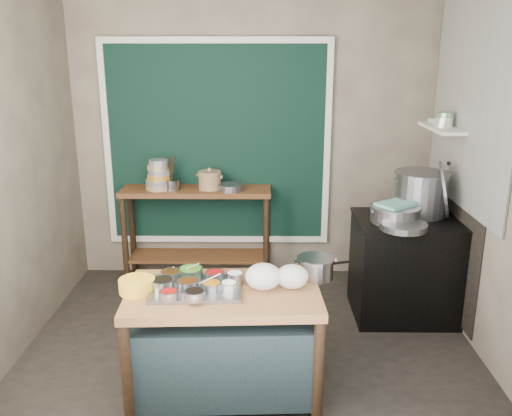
{
  "coord_description": "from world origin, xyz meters",
  "views": [
    {
      "loc": [
        0.08,
        -3.8,
        2.25
      ],
      "look_at": [
        0.04,
        0.25,
        1.06
      ],
      "focal_mm": 38.0,
      "sensor_mm": 36.0,
      "label": 1
    }
  ],
  "objects_px": {
    "prep_table": "(224,342)",
    "yellow_basin": "(137,285)",
    "stock_pot": "(421,193)",
    "condiment_tray": "(196,288)",
    "ceramic_crock": "(210,181)",
    "saucepan": "(315,268)",
    "steamer": "(395,214)",
    "back_counter": "(197,235)",
    "stove_block": "(407,269)",
    "utensil_cup": "(172,184)"
  },
  "relations": [
    {
      "from": "prep_table",
      "to": "yellow_basin",
      "type": "height_order",
      "value": "yellow_basin"
    },
    {
      "from": "prep_table",
      "to": "stock_pot",
      "type": "distance_m",
      "value": 2.16
    },
    {
      "from": "condiment_tray",
      "to": "yellow_basin",
      "type": "relative_size",
      "value": 2.51
    },
    {
      "from": "prep_table",
      "to": "yellow_basin",
      "type": "relative_size",
      "value": 5.39
    },
    {
      "from": "ceramic_crock",
      "to": "yellow_basin",
      "type": "bearing_deg",
      "value": -99.05
    },
    {
      "from": "saucepan",
      "to": "steamer",
      "type": "relative_size",
      "value": 0.61
    },
    {
      "from": "back_counter",
      "to": "saucepan",
      "type": "relative_size",
      "value": 5.52
    },
    {
      "from": "prep_table",
      "to": "stove_block",
      "type": "height_order",
      "value": "stove_block"
    },
    {
      "from": "stove_block",
      "to": "yellow_basin",
      "type": "distance_m",
      "value": 2.4
    },
    {
      "from": "condiment_tray",
      "to": "stock_pot",
      "type": "relative_size",
      "value": 1.23
    },
    {
      "from": "stock_pot",
      "to": "condiment_tray",
      "type": "bearing_deg",
      "value": -144.51
    },
    {
      "from": "saucepan",
      "to": "ceramic_crock",
      "type": "bearing_deg",
      "value": 100.78
    },
    {
      "from": "prep_table",
      "to": "saucepan",
      "type": "height_order",
      "value": "saucepan"
    },
    {
      "from": "stove_block",
      "to": "utensil_cup",
      "type": "bearing_deg",
      "value": 161.97
    },
    {
      "from": "saucepan",
      "to": "steamer",
      "type": "bearing_deg",
      "value": 32.11
    },
    {
      "from": "saucepan",
      "to": "steamer",
      "type": "distance_m",
      "value": 1.12
    },
    {
      "from": "saucepan",
      "to": "ceramic_crock",
      "type": "distance_m",
      "value": 1.87
    },
    {
      "from": "stock_pot",
      "to": "stove_block",
      "type": "bearing_deg",
      "value": -127.15
    },
    {
      "from": "back_counter",
      "to": "stove_block",
      "type": "bearing_deg",
      "value": -21.02
    },
    {
      "from": "stove_block",
      "to": "condiment_tray",
      "type": "height_order",
      "value": "stove_block"
    },
    {
      "from": "condiment_tray",
      "to": "back_counter",
      "type": "bearing_deg",
      "value": 96.51
    },
    {
      "from": "ceramic_crock",
      "to": "utensil_cup",
      "type": "bearing_deg",
      "value": -176.43
    },
    {
      "from": "utensil_cup",
      "to": "yellow_basin",
      "type": "bearing_deg",
      "value": -88.16
    },
    {
      "from": "utensil_cup",
      "to": "stock_pot",
      "type": "relative_size",
      "value": 0.35
    },
    {
      "from": "ceramic_crock",
      "to": "steamer",
      "type": "height_order",
      "value": "ceramic_crock"
    },
    {
      "from": "prep_table",
      "to": "condiment_tray",
      "type": "distance_m",
      "value": 0.43
    },
    {
      "from": "prep_table",
      "to": "utensil_cup",
      "type": "bearing_deg",
      "value": 105.95
    },
    {
      "from": "back_counter",
      "to": "utensil_cup",
      "type": "bearing_deg",
      "value": -169.82
    },
    {
      "from": "saucepan",
      "to": "stock_pot",
      "type": "xyz_separation_m",
      "value": [
        0.99,
        1.06,
        0.24
      ]
    },
    {
      "from": "condiment_tray",
      "to": "utensil_cup",
      "type": "distance_m",
      "value": 1.9
    },
    {
      "from": "back_counter",
      "to": "utensil_cup",
      "type": "relative_size",
      "value": 8.67
    },
    {
      "from": "condiment_tray",
      "to": "steamer",
      "type": "bearing_deg",
      "value": 34.83
    },
    {
      "from": "yellow_basin",
      "to": "ceramic_crock",
      "type": "height_order",
      "value": "ceramic_crock"
    },
    {
      "from": "utensil_cup",
      "to": "stove_block",
      "type": "bearing_deg",
      "value": -18.03
    },
    {
      "from": "back_counter",
      "to": "stove_block",
      "type": "xyz_separation_m",
      "value": [
        1.9,
        -0.73,
        -0.05
      ]
    },
    {
      "from": "yellow_basin",
      "to": "stock_pot",
      "type": "bearing_deg",
      "value": 31.02
    },
    {
      "from": "yellow_basin",
      "to": "steamer",
      "type": "bearing_deg",
      "value": 29.78
    },
    {
      "from": "utensil_cup",
      "to": "steamer",
      "type": "xyz_separation_m",
      "value": [
        1.96,
        -0.78,
        -0.05
      ]
    },
    {
      "from": "prep_table",
      "to": "saucepan",
      "type": "distance_m",
      "value": 0.79
    },
    {
      "from": "stove_block",
      "to": "saucepan",
      "type": "distance_m",
      "value": 1.35
    },
    {
      "from": "condiment_tray",
      "to": "utensil_cup",
      "type": "height_order",
      "value": "utensil_cup"
    },
    {
      "from": "prep_table",
      "to": "stove_block",
      "type": "relative_size",
      "value": 1.39
    },
    {
      "from": "stove_block",
      "to": "steamer",
      "type": "distance_m",
      "value": 0.56
    },
    {
      "from": "utensil_cup",
      "to": "ceramic_crock",
      "type": "height_order",
      "value": "ceramic_crock"
    },
    {
      "from": "stock_pot",
      "to": "prep_table",
      "type": "bearing_deg",
      "value": -141.7
    },
    {
      "from": "yellow_basin",
      "to": "saucepan",
      "type": "distance_m",
      "value": 1.19
    },
    {
      "from": "ceramic_crock",
      "to": "stock_pot",
      "type": "relative_size",
      "value": 0.49
    },
    {
      "from": "utensil_cup",
      "to": "steamer",
      "type": "distance_m",
      "value": 2.1
    },
    {
      "from": "stove_block",
      "to": "condiment_tray",
      "type": "bearing_deg",
      "value": -145.87
    },
    {
      "from": "back_counter",
      "to": "saucepan",
      "type": "distance_m",
      "value": 1.97
    }
  ]
}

